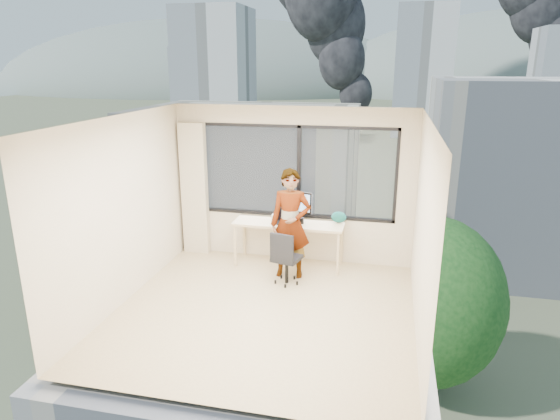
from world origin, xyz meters
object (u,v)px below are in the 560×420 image
(monitor, at_px, (297,206))
(handbag, at_px, (339,217))
(laptop, at_px, (286,217))
(chair, at_px, (287,257))
(person, at_px, (291,224))
(desk, at_px, (289,243))
(game_console, at_px, (281,216))

(monitor, height_order, handbag, monitor)
(laptop, distance_m, handbag, 0.86)
(chair, xyz_separation_m, person, (-0.00, 0.30, 0.43))
(desk, bearing_deg, monitor, 31.76)
(desk, distance_m, laptop, 0.48)
(game_console, bearing_deg, handbag, -2.02)
(desk, height_order, handbag, handbag)
(game_console, xyz_separation_m, handbag, (0.97, -0.06, 0.06))
(handbag, bearing_deg, monitor, 168.15)
(chair, bearing_deg, game_console, 120.92)
(game_console, xyz_separation_m, laptop, (0.13, -0.26, 0.07))
(chair, distance_m, laptop, 0.80)
(person, bearing_deg, laptop, 108.19)
(handbag, bearing_deg, desk, 172.45)
(game_console, relative_size, laptop, 0.84)
(chair, bearing_deg, monitor, 103.32)
(monitor, xyz_separation_m, handbag, (0.68, 0.08, -0.16))
(desk, distance_m, game_console, 0.49)
(monitor, relative_size, laptop, 1.52)
(handbag, bearing_deg, chair, -146.52)
(desk, bearing_deg, chair, -80.63)
(laptop, height_order, handbag, laptop)
(monitor, relative_size, game_console, 1.79)
(person, bearing_deg, chair, -93.10)
(desk, height_order, monitor, monitor)
(chair, xyz_separation_m, handbag, (0.68, 0.86, 0.41))
(game_console, bearing_deg, chair, -71.11)
(game_console, bearing_deg, person, -64.17)
(chair, relative_size, monitor, 1.69)
(desk, relative_size, monitor, 3.51)
(desk, relative_size, game_console, 6.29)
(chair, relative_size, person, 0.50)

